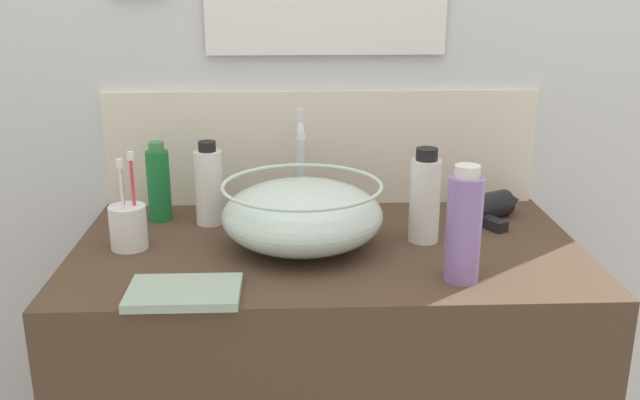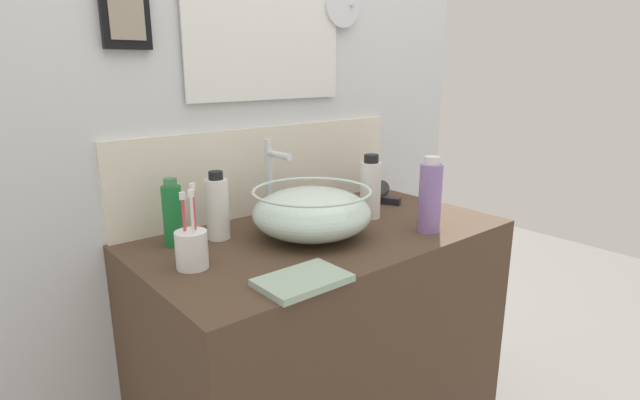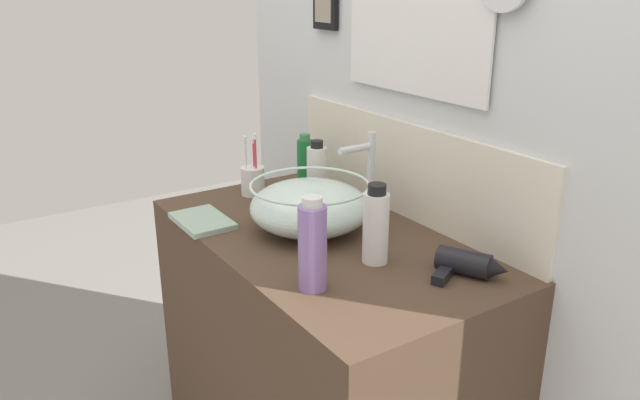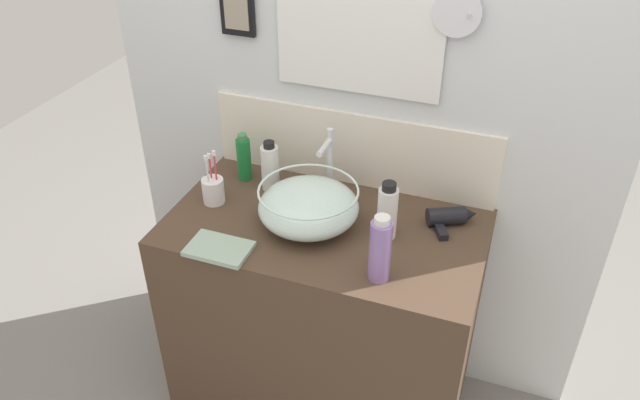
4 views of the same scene
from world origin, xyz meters
name	(u,v)px [view 4 (image 4 of 4)]	position (x,y,z in m)	size (l,w,h in m)	color
ground_plane	(324,394)	(0.00, 0.00, 0.00)	(6.00, 6.00, 0.00)	gray
vanity_counter	(324,318)	(0.00, 0.00, 0.43)	(1.07, 0.59, 0.86)	#4C3828
back_panel	(357,95)	(0.00, 0.33, 1.20)	(1.83, 0.10, 2.40)	silver
glass_bowl_sink	(308,206)	(-0.05, -0.01, 0.94)	(0.33, 0.33, 0.14)	silver
faucet	(329,158)	(-0.05, 0.19, 1.01)	(0.02, 0.12, 0.25)	silver
hair_drier	(450,217)	(0.39, 0.15, 0.89)	(0.18, 0.18, 0.06)	black
toothbrush_cup	(213,190)	(-0.41, 0.00, 0.91)	(0.08, 0.08, 0.21)	white
shampoo_bottle	(380,250)	(0.24, -0.19, 0.97)	(0.07, 0.07, 0.22)	#8C6BB2
soap_dispenser	(387,212)	(0.21, 0.02, 0.96)	(0.06, 0.06, 0.20)	white
lotion_bottle	(244,158)	(-0.38, 0.18, 0.95)	(0.05, 0.05, 0.19)	#197233
spray_bottle	(270,167)	(-0.26, 0.15, 0.95)	(0.06, 0.06, 0.19)	white
hand_towel	(219,249)	(-0.27, -0.24, 0.87)	(0.20, 0.13, 0.02)	#99B29E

